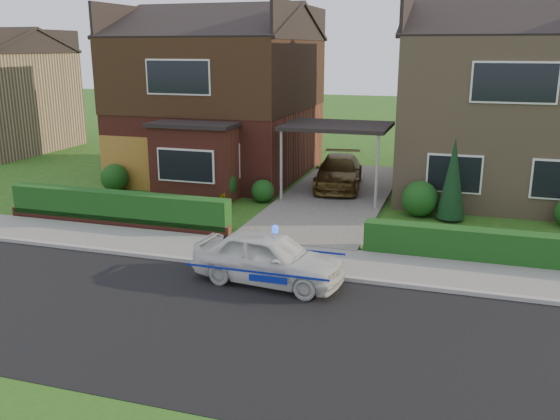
% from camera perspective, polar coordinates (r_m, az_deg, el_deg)
% --- Properties ---
extents(ground, '(120.00, 120.00, 0.00)m').
position_cam_1_polar(ground, '(12.39, -5.70, -10.88)').
color(ground, '#1A5216').
rests_on(ground, ground).
extents(road, '(60.00, 6.00, 0.02)m').
position_cam_1_polar(road, '(12.39, -5.70, -10.88)').
color(road, black).
rests_on(road, ground).
extents(kerb, '(60.00, 0.16, 0.12)m').
position_cam_1_polar(kerb, '(14.97, -1.14, -5.77)').
color(kerb, '#9E9993').
rests_on(kerb, ground).
extents(sidewalk, '(60.00, 2.00, 0.10)m').
position_cam_1_polar(sidewalk, '(15.91, 0.06, -4.50)').
color(sidewalk, slate).
rests_on(sidewalk, ground).
extents(driveway, '(3.80, 12.00, 0.12)m').
position_cam_1_polar(driveway, '(22.31, 5.35, 1.31)').
color(driveway, '#666059').
rests_on(driveway, ground).
extents(house_left, '(7.50, 9.53, 7.25)m').
position_cam_1_polar(house_left, '(26.22, -5.74, 11.71)').
color(house_left, maroon).
rests_on(house_left, ground).
extents(house_right, '(7.50, 8.06, 7.25)m').
position_cam_1_polar(house_right, '(24.28, 20.87, 10.16)').
color(house_right, '#907658').
rests_on(house_right, ground).
extents(carport_link, '(3.80, 3.00, 2.77)m').
position_cam_1_polar(carport_link, '(21.78, 5.50, 7.92)').
color(carport_link, black).
rests_on(carport_link, ground).
extents(garage_door, '(2.20, 0.10, 2.10)m').
position_cam_1_polar(garage_door, '(24.22, -14.63, 4.40)').
color(garage_door, '#945920').
rests_on(garage_door, ground).
extents(dwarf_wall, '(7.70, 0.25, 0.36)m').
position_cam_1_polar(dwarf_wall, '(19.31, -15.50, -1.06)').
color(dwarf_wall, maroon).
rests_on(dwarf_wall, ground).
extents(hedge_left, '(7.50, 0.55, 0.90)m').
position_cam_1_polar(hedge_left, '(19.48, -15.22, -1.45)').
color(hedge_left, '#113712').
rests_on(hedge_left, ground).
extents(hedge_right, '(7.50, 0.55, 0.80)m').
position_cam_1_polar(hedge_right, '(16.52, 21.11, -5.00)').
color(hedge_right, '#113712').
rests_on(hedge_right, ground).
extents(shrub_left_far, '(1.08, 1.08, 1.08)m').
position_cam_1_polar(shrub_left_far, '(24.07, -15.63, 3.02)').
color(shrub_left_far, '#113712').
rests_on(shrub_left_far, ground).
extents(shrub_left_mid, '(1.32, 1.32, 1.32)m').
position_cam_1_polar(shrub_left_mid, '(21.77, -5.92, 2.57)').
color(shrub_left_mid, '#113712').
rests_on(shrub_left_mid, ground).
extents(shrub_left_near, '(0.84, 0.84, 0.84)m').
position_cam_1_polar(shrub_left_near, '(21.53, -1.67, 1.85)').
color(shrub_left_near, '#113712').
rests_on(shrub_left_near, ground).
extents(shrub_right_near, '(1.20, 1.20, 1.20)m').
position_cam_1_polar(shrub_right_near, '(20.21, 13.32, 1.05)').
color(shrub_right_near, '#113712').
rests_on(shrub_right_near, ground).
extents(conifer_a, '(0.90, 0.90, 2.60)m').
position_cam_1_polar(conifer_a, '(19.82, 16.28, 2.65)').
color(conifer_a, black).
rests_on(conifer_a, ground).
extents(police_car, '(3.38, 3.82, 1.41)m').
position_cam_1_polar(police_car, '(14.13, -1.11, -4.64)').
color(police_car, silver).
rests_on(police_car, ground).
extents(driveway_car, '(2.26, 4.41, 1.23)m').
position_cam_1_polar(driveway_car, '(23.40, 5.69, 3.66)').
color(driveway_car, brown).
rests_on(driveway_car, driveway).
extents(potted_plant_a, '(0.48, 0.35, 0.85)m').
position_cam_1_polar(potted_plant_a, '(19.56, -13.23, 0.05)').
color(potted_plant_a, gray).
rests_on(potted_plant_a, ground).
extents(potted_plant_b, '(0.49, 0.47, 0.69)m').
position_cam_1_polar(potted_plant_b, '(20.28, -5.72, 0.70)').
color(potted_plant_b, gray).
rests_on(potted_plant_b, ground).
extents(potted_plant_c, '(0.48, 0.48, 0.75)m').
position_cam_1_polar(potted_plant_c, '(19.56, -10.54, 0.06)').
color(potted_plant_c, gray).
rests_on(potted_plant_c, ground).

